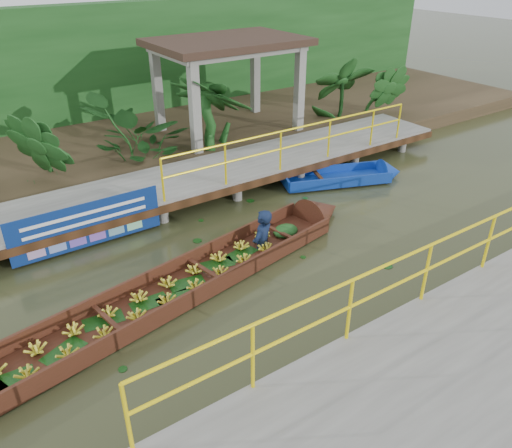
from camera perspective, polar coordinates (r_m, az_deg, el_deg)
ground at (r=10.02m, az=1.31°, el=-4.25°), size 80.00×80.00×0.00m
land_strip at (r=16.01m, az=-14.63°, el=8.85°), size 30.00×8.00×0.45m
far_dock at (r=12.41m, az=-7.83°, el=4.88°), size 16.00×2.06×1.66m
near_dock at (r=8.28m, az=25.08°, el=-13.19°), size 18.00×2.40×1.73m
pavilion at (r=15.53m, az=-3.27°, el=19.04°), size 4.40×3.00×3.00m
foliage_backdrop at (r=17.84m, az=-18.38°, el=16.33°), size 30.00×0.80×4.00m
vendor_boat at (r=9.07m, az=-9.42°, el=-7.03°), size 10.05×2.75×2.08m
moored_blue_boat at (r=13.75m, az=12.16°, el=5.43°), size 3.38×1.95×0.79m
blue_banner at (r=10.73m, az=-18.70°, el=-0.07°), size 3.10×0.04×0.97m
tropical_plants at (r=14.31m, az=-5.82°, el=12.68°), size 14.69×1.69×2.11m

